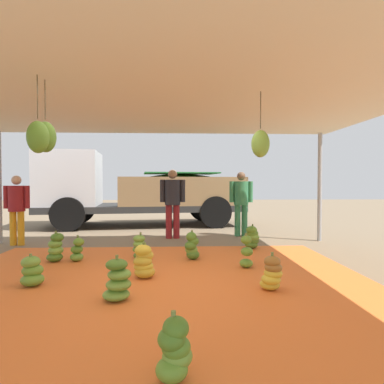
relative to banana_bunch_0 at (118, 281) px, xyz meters
name	(u,v)px	position (x,y,z in m)	size (l,w,h in m)	color
ground_plane	(162,244)	(0.37, 3.62, -0.23)	(40.00, 40.00, 0.00)	#7F6B51
tarp_orange	(153,284)	(0.37, 0.62, -0.23)	(6.31, 5.33, 0.01)	orange
tent_canopy	(151,95)	(0.37, 0.52, 2.36)	(8.00, 7.00, 2.68)	#9EA0A5
banana_bunch_0	(118,281)	(0.00, 0.00, 0.00)	(0.43, 0.43, 0.54)	#6B9E38
banana_bunch_1	(77,250)	(-1.08, 2.00, -0.03)	(0.33, 0.31, 0.47)	#6B9E38
banana_bunch_2	(56,248)	(-1.45, 1.99, 0.01)	(0.35, 0.35, 0.55)	#477523
banana_bunch_3	(32,272)	(-1.27, 0.61, -0.04)	(0.37, 0.38, 0.44)	#60932D
banana_bunch_4	(246,253)	(1.86, 1.42, 0.02)	(0.27, 0.27, 0.58)	#60932D
banana_bunch_5	(272,274)	(1.95, 0.26, -0.01)	(0.35, 0.35, 0.50)	gold
banana_bunch_6	(252,238)	(2.32, 3.00, 0.00)	(0.38, 0.37, 0.52)	#477523
banana_bunch_7	(192,247)	(0.98, 2.04, 0.01)	(0.34, 0.33, 0.54)	#477523
banana_bunch_8	(174,350)	(0.70, -1.65, -0.01)	(0.33, 0.33, 0.49)	#60932D
banana_bunch_9	(140,248)	(0.02, 2.15, -0.02)	(0.38, 0.38, 0.49)	#518428
banana_bunch_10	(144,262)	(0.22, 0.92, 0.01)	(0.43, 0.44, 0.52)	gold
cargo_truck_main	(135,190)	(-0.69, 7.03, 0.96)	(6.70, 2.97, 2.40)	#2D2D2D
worker_0	(241,199)	(2.41, 4.72, 0.76)	(0.62, 0.38, 1.70)	#337A4C
worker_1	(173,198)	(0.59, 4.44, 0.79)	(0.64, 0.39, 1.75)	maroon
worker_2	(17,205)	(-2.91, 3.65, 0.69)	(0.58, 0.35, 1.58)	orange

